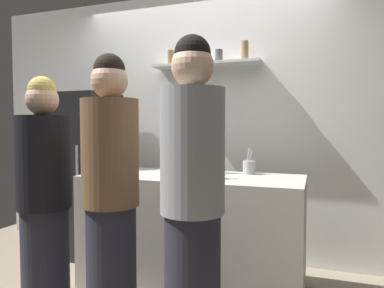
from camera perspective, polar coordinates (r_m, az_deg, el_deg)
name	(u,v)px	position (r m, az deg, el deg)	size (l,w,h in m)	color
back_wall_assembly	(203,124)	(3.53, 1.84, 3.21)	(4.80, 0.32, 2.60)	white
refrigerator	(82,174)	(3.75, -17.43, -4.61)	(0.65, 0.59, 1.61)	black
counter	(192,231)	(2.90, 0.00, -13.89)	(1.72, 0.70, 0.89)	#B7B2A8
baking_pan	(186,170)	(2.92, -1.01, -4.30)	(0.34, 0.24, 0.05)	gray
utensil_holder	(249,167)	(2.92, 9.20, -3.73)	(0.10, 0.10, 0.22)	#B2B2B7
wine_bottle_green_glass	(201,162)	(2.63, 1.45, -2.93)	(0.08, 0.08, 0.32)	#19471E
wine_bottle_amber_glass	(114,156)	(3.21, -12.44, -1.85)	(0.07, 0.07, 0.33)	#472814
wine_bottle_dark_glass	(214,158)	(2.94, 3.65, -2.34)	(0.07, 0.07, 0.32)	black
water_bottle_plastic	(105,162)	(2.96, -13.87, -2.90)	(0.09, 0.09, 0.22)	silver
person_brown_jacket	(111,198)	(2.20, -13.00, -8.53)	(0.34, 0.34, 1.71)	#262633
person_blonde	(44,203)	(2.50, -22.77, -8.76)	(0.34, 0.34, 1.60)	#262633
person_grey_hoodie	(192,203)	(1.88, 0.08, -9.59)	(0.34, 0.34, 1.75)	#262633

